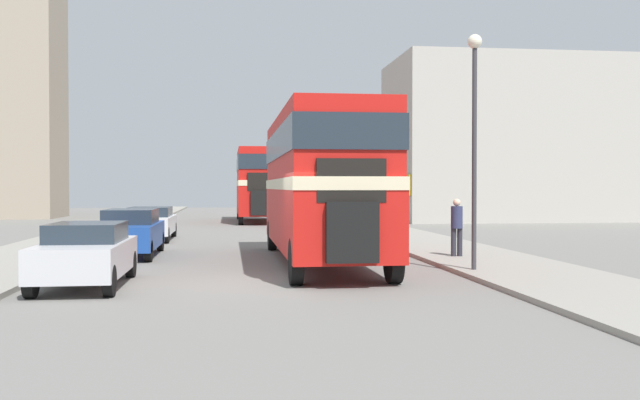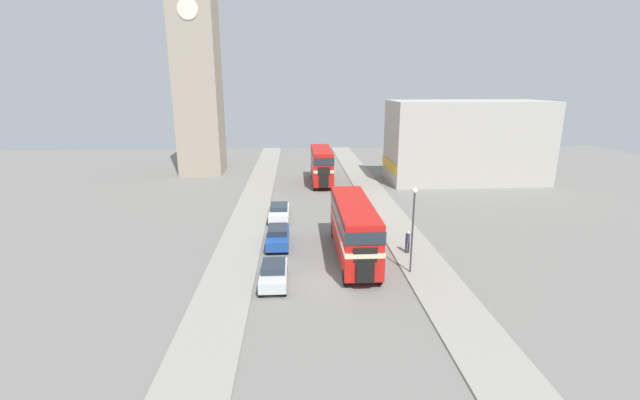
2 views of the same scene
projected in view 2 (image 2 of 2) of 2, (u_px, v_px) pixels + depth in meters
The scene contains 12 objects.
ground_plane at pixel (331, 282), 27.78m from camera, with size 120.00×120.00×0.00m, color slate.
sidewalk_right at pixel (433, 279), 28.15m from camera, with size 3.50×120.00×0.12m.
sidewalk_left at pixel (227, 284), 27.39m from camera, with size 3.50×120.00×0.12m.
double_decker_bus at pixel (354, 225), 31.19m from camera, with size 2.52×10.87×4.18m.
bus_distant at pixel (322, 163), 54.73m from camera, with size 2.46×9.47×4.48m.
car_parked_near at pixel (274, 273), 27.38m from camera, with size 1.70×4.00×1.39m.
car_parked_mid at pixel (278, 236), 33.98m from camera, with size 1.71×4.48×1.48m.
car_parked_far at pixel (279, 211), 40.67m from camera, with size 1.83×4.63×1.36m.
pedestrian_walking at pixel (408, 241), 32.09m from camera, with size 0.35×0.35×1.72m.
street_lamp at pixel (413, 218), 28.05m from camera, with size 0.36×0.36×5.86m.
church_tower at pixel (194, 32), 56.97m from camera, with size 6.09×6.09×37.50m.
shop_building_block at pixel (466, 142), 55.29m from camera, with size 19.95×8.56×10.41m.
Camera 2 is at (-2.23, -25.31, 12.49)m, focal length 24.00 mm.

